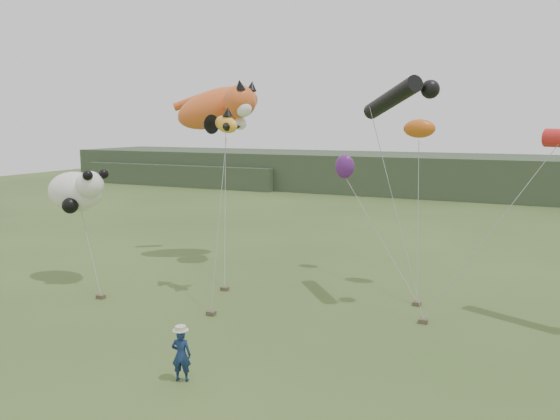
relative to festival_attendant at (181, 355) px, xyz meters
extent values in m
plane|color=#385123|center=(0.78, 2.01, -0.76)|extent=(120.00, 120.00, 0.00)
cube|color=#2D3D28|center=(0.78, 47.01, 1.24)|extent=(90.00, 12.00, 4.00)
cube|color=#2D3D28|center=(-29.22, 44.01, 0.49)|extent=(25.00, 8.00, 2.50)
imported|color=#14264E|center=(0.00, 0.00, 0.00)|extent=(0.64, 0.52, 1.52)
cube|color=brown|center=(-3.23, 7.84, -0.68)|extent=(0.32, 0.25, 0.16)
cube|color=brown|center=(-2.10, 4.92, -0.68)|extent=(0.32, 0.25, 0.16)
cube|color=brown|center=(5.37, 7.43, -0.68)|extent=(0.32, 0.25, 0.16)
cube|color=brown|center=(-7.34, 4.71, -0.68)|extent=(0.32, 0.25, 0.16)
cube|color=brown|center=(4.78, 9.32, -0.68)|extent=(0.32, 0.25, 0.16)
ellipsoid|color=#DF5A22|center=(-6.50, 12.94, 7.26)|extent=(5.04, 4.14, 3.09)
sphere|color=#DF5A22|center=(-4.70, 12.04, 7.53)|extent=(1.62, 1.62, 1.62)
cone|color=black|center=(-4.43, 11.59, 8.30)|extent=(0.50, 0.61, 0.61)
cone|color=black|center=(-4.25, 12.49, 8.30)|extent=(0.50, 0.58, 0.57)
sphere|color=white|center=(-4.34, 11.77, 7.17)|extent=(0.81, 0.81, 0.81)
ellipsoid|color=white|center=(-6.32, 12.67, 6.54)|extent=(1.58, 0.79, 0.49)
sphere|color=white|center=(-5.24, 11.50, 6.45)|extent=(0.63, 0.63, 0.63)
sphere|color=white|center=(-5.06, 12.76, 6.45)|extent=(0.63, 0.63, 0.63)
cylinder|color=#DF5A22|center=(-8.84, 13.66, 7.62)|extent=(1.68, 1.23, 0.98)
ellipsoid|color=#FFAD2B|center=(-2.83, 7.49, 6.41)|extent=(1.48, 0.97, 0.91)
cone|color=black|center=(-3.91, 7.76, 6.41)|extent=(0.87, 0.98, 0.81)
cone|color=black|center=(-2.74, 7.49, 6.90)|extent=(0.45, 0.45, 0.36)
cone|color=black|center=(-2.56, 7.04, 6.32)|extent=(0.48, 0.51, 0.36)
cone|color=black|center=(-2.56, 7.94, 6.32)|extent=(0.48, 0.51, 0.36)
cylinder|color=black|center=(3.45, 9.52, 7.40)|extent=(2.89, 3.01, 1.56)
sphere|color=black|center=(5.02, 8.96, 7.68)|extent=(0.70, 0.70, 0.70)
ellipsoid|color=white|center=(-10.26, 6.49, 3.38)|extent=(2.73, 1.82, 1.82)
sphere|color=white|center=(-9.05, 6.19, 3.78)|extent=(1.21, 1.21, 1.21)
sphere|color=black|center=(-8.74, 5.78, 4.24)|extent=(0.45, 0.45, 0.45)
sphere|color=black|center=(-8.64, 6.64, 4.24)|extent=(0.45, 0.45, 0.45)
sphere|color=black|center=(-9.76, 5.68, 2.87)|extent=(0.71, 0.71, 0.71)
sphere|color=black|center=(-11.07, 6.80, 2.97)|extent=(0.71, 0.71, 0.71)
ellipsoid|color=#D85D17|center=(4.13, 11.91, 6.23)|extent=(1.36, 0.79, 0.79)
ellipsoid|color=#561C6D|center=(0.37, 13.30, 4.39)|extent=(0.95, 0.64, 1.17)
camera|label=1|loc=(8.59, -11.98, 6.39)|focal=35.00mm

